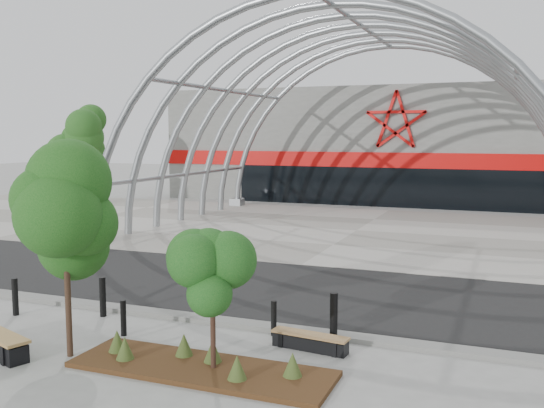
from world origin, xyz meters
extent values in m
plane|color=gray|center=(0.00, 0.00, 0.00)|extent=(140.00, 140.00, 0.00)
cube|color=black|center=(0.00, 3.50, 0.01)|extent=(140.00, 7.00, 0.02)
cube|color=gray|center=(0.00, 15.50, 0.02)|extent=(60.00, 17.00, 0.04)
cube|color=slate|center=(0.00, -0.25, 0.06)|extent=(60.00, 0.50, 0.12)
cube|color=slate|center=(0.00, 33.50, 4.00)|extent=(34.00, 15.00, 8.00)
cube|color=black|center=(0.00, 26.05, 1.30)|extent=(22.00, 0.25, 2.60)
cube|color=red|center=(0.00, 26.05, 3.10)|extent=(34.00, 0.30, 1.00)
torus|color=#91979A|center=(0.00, 8.00, 0.00)|extent=(20.36, 0.36, 20.36)
torus|color=#91979A|center=(0.00, 10.50, 0.00)|extent=(20.36, 0.36, 20.36)
torus|color=#91979A|center=(0.00, 13.00, 0.00)|extent=(20.36, 0.36, 20.36)
torus|color=#91979A|center=(0.00, 15.50, 0.00)|extent=(20.36, 0.36, 20.36)
torus|color=#91979A|center=(0.00, 18.00, 0.00)|extent=(20.36, 0.36, 20.36)
torus|color=#91979A|center=(0.00, 20.50, 0.00)|extent=(20.36, 0.36, 20.36)
torus|color=#91979A|center=(0.00, 23.00, 0.00)|extent=(20.36, 0.36, 20.36)
cylinder|color=#91979A|center=(7.07, 15.50, 7.07)|extent=(0.20, 15.00, 0.20)
cylinder|color=#91979A|center=(0.00, 15.50, 10.00)|extent=(0.20, 15.00, 0.20)
cylinder|color=#91979A|center=(-7.07, 15.50, 7.07)|extent=(0.20, 15.00, 0.20)
cylinder|color=#91979A|center=(-9.66, 15.50, 2.59)|extent=(0.20, 15.00, 0.20)
cube|color=#91979A|center=(-10.00, 8.00, 0.25)|extent=(0.80, 0.80, 0.50)
cube|color=#91979A|center=(-10.00, 23.00, 0.25)|extent=(0.80, 0.80, 0.50)
cube|color=#34200D|center=(1.29, -3.22, 0.05)|extent=(5.48, 1.70, 0.11)
cone|color=#455824|center=(-0.40, -3.43, 0.34)|extent=(0.38, 0.38, 0.47)
cone|color=#455824|center=(1.39, -2.90, 0.34)|extent=(0.38, 0.38, 0.47)
cone|color=#455824|center=(2.24, -3.53, 0.34)|extent=(0.38, 0.38, 0.47)
cone|color=#455824|center=(0.65, -2.80, 0.34)|extent=(0.38, 0.38, 0.47)
cone|color=#455824|center=(3.18, -3.00, 0.34)|extent=(0.38, 0.38, 0.47)
cone|color=#455824|center=(-0.82, -3.12, 0.34)|extent=(0.38, 0.38, 0.47)
cylinder|color=black|center=(-1.78, -3.50, 1.05)|extent=(0.13, 0.13, 2.10)
ellipsoid|color=#0F4110|center=(-1.78, -3.50, 2.96)|extent=(1.80, 1.80, 2.29)
cylinder|color=black|center=(1.54, -3.17, 0.81)|extent=(0.11, 0.11, 1.61)
ellipsoid|color=#0C4113|center=(1.54, -3.17, 2.27)|extent=(1.33, 1.33, 1.76)
cube|color=black|center=(-2.64, -4.24, 0.23)|extent=(0.30, 0.52, 0.46)
cube|color=black|center=(2.97, -1.23, 0.15)|extent=(1.77, 0.53, 0.30)
cube|color=black|center=(2.32, -1.15, 0.17)|extent=(0.15, 0.39, 0.35)
cube|color=black|center=(3.62, -1.30, 0.17)|extent=(0.15, 0.39, 0.35)
cube|color=olive|center=(2.97, -1.23, 0.35)|extent=(1.82, 0.59, 0.05)
cylinder|color=black|center=(-5.15, -1.60, 0.50)|extent=(0.16, 0.16, 1.00)
cylinder|color=black|center=(-2.91, -0.84, 0.53)|extent=(0.17, 0.17, 1.05)
cylinder|color=black|center=(-1.49, -1.94, 0.43)|extent=(0.14, 0.14, 0.87)
cylinder|color=black|center=(1.86, -0.62, 0.43)|extent=(0.14, 0.14, 0.85)
cylinder|color=black|center=(3.29, -0.42, 0.57)|extent=(0.18, 0.18, 1.14)
cylinder|color=black|center=(-20.00, 20.00, 1.65)|extent=(0.20, 0.20, 3.30)
ellipsoid|color=#1A4C18|center=(-20.00, 20.00, 4.65)|extent=(3.00, 3.00, 3.60)
camera|label=1|loc=(6.97, -13.72, 4.81)|focal=40.00mm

